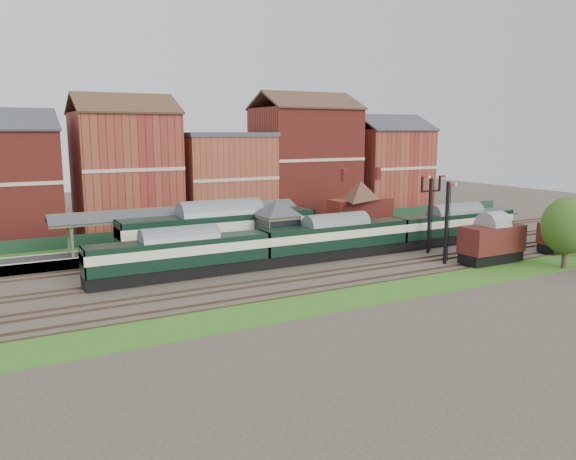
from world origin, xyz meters
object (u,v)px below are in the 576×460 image
dmu_train (336,237)px  goods_van_a (492,241)px  platform_railcar (220,230)px  signal_box (278,227)px  semaphore_bracket (430,210)px

dmu_train → goods_van_a: size_ratio=7.54×
platform_railcar → goods_van_a: 26.94m
platform_railcar → goods_van_a: size_ratio=3.19×
platform_railcar → signal_box: bearing=-33.4°
signal_box → semaphore_bracket: 16.16m
dmu_train → platform_railcar: (-9.87, 6.50, 0.55)m
signal_box → semaphore_bracket: bearing=-20.9°
dmu_train → semaphore_bracket: bearing=-13.9°
platform_railcar → goods_van_a: platform_railcar is taller
semaphore_bracket → platform_railcar: 21.98m
signal_box → platform_railcar: signal_box is taller
goods_van_a → signal_box: bearing=144.4°
signal_box → platform_railcar: 5.92m
signal_box → goods_van_a: 21.06m
dmu_train → platform_railcar: bearing=146.6°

